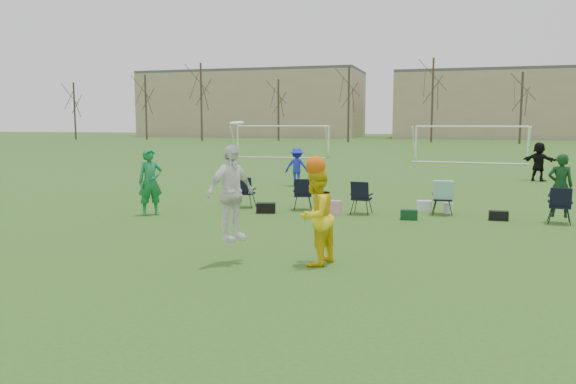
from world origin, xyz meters
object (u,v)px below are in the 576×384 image
(fielder_green_near, at_px, (150,182))
(goal_left, at_px, (282,132))
(fielder_black, at_px, (539,162))
(fielder_blue, at_px, (297,167))
(goal_mid, at_px, (471,134))
(center_contest, at_px, (280,205))

(fielder_green_near, height_order, goal_left, goal_left)
(fielder_black, height_order, goal_left, goal_left)
(fielder_black, bearing_deg, goal_left, -6.39)
(fielder_blue, xyz_separation_m, goal_mid, (7.44, 17.54, 1.12))
(fielder_blue, bearing_deg, fielder_green_near, 72.35)
(fielder_green_near, bearing_deg, center_contest, -83.01)
(fielder_green_near, bearing_deg, fielder_black, 4.88)
(fielder_green_near, height_order, fielder_black, fielder_green_near)
(center_contest, bearing_deg, fielder_green_near, 140.20)
(fielder_blue, xyz_separation_m, fielder_black, (10.09, 4.99, 0.09))
(fielder_black, xyz_separation_m, goal_mid, (-2.65, 12.55, 1.03))
(fielder_black, height_order, center_contest, center_contest)
(fielder_blue, height_order, center_contest, center_contest)
(goal_left, height_order, goal_mid, same)
(fielder_blue, distance_m, center_contest, 13.29)
(fielder_green_near, relative_size, goal_mid, 0.26)
(fielder_blue, xyz_separation_m, goal_left, (-6.56, 19.54, 1.12))
(center_contest, distance_m, goal_mid, 30.73)
(fielder_green_near, height_order, fielder_blue, fielder_green_near)
(goal_left, bearing_deg, center_contest, -78.20)
(fielder_green_near, xyz_separation_m, center_contest, (5.26, -4.38, 0.16))
(fielder_blue, bearing_deg, goal_mid, -117.22)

